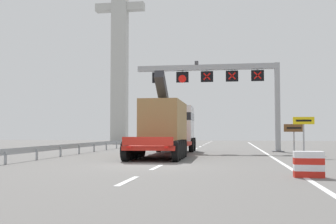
{
  "coord_description": "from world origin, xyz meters",
  "views": [
    {
      "loc": [
        3.7,
        -18.72,
        1.57
      ],
      "look_at": [
        -0.8,
        10.14,
        3.01
      ],
      "focal_mm": 43.49,
      "sensor_mm": 36.0,
      "label": 1
    }
  ],
  "objects_px": {
    "overhead_lane_gantry": "(225,80)",
    "bridge_pylon_distant": "(120,31)",
    "heavy_haul_truck_red": "(169,126)",
    "tourist_info_sign_brown": "(294,132)",
    "crash_barrier_striped": "(309,164)",
    "exit_sign_yellow": "(304,127)"
  },
  "relations": [
    {
      "from": "exit_sign_yellow",
      "to": "tourist_info_sign_brown",
      "type": "height_order",
      "value": "exit_sign_yellow"
    },
    {
      "from": "exit_sign_yellow",
      "to": "tourist_info_sign_brown",
      "type": "bearing_deg",
      "value": 92.29
    },
    {
      "from": "tourist_info_sign_brown",
      "to": "exit_sign_yellow",
      "type": "bearing_deg",
      "value": -87.71
    },
    {
      "from": "tourist_info_sign_brown",
      "to": "crash_barrier_striped",
      "type": "distance_m",
      "value": 14.87
    },
    {
      "from": "exit_sign_yellow",
      "to": "heavy_haul_truck_red",
      "type": "bearing_deg",
      "value": 166.06
    },
    {
      "from": "heavy_haul_truck_red",
      "to": "bridge_pylon_distant",
      "type": "distance_m",
      "value": 48.54
    },
    {
      "from": "overhead_lane_gantry",
      "to": "bridge_pylon_distant",
      "type": "height_order",
      "value": "bridge_pylon_distant"
    },
    {
      "from": "bridge_pylon_distant",
      "to": "exit_sign_yellow",
      "type": "bearing_deg",
      "value": -61.28
    },
    {
      "from": "overhead_lane_gantry",
      "to": "heavy_haul_truck_red",
      "type": "bearing_deg",
      "value": -129.13
    },
    {
      "from": "exit_sign_yellow",
      "to": "tourist_info_sign_brown",
      "type": "xyz_separation_m",
      "value": [
        -0.12,
        3.12,
        -0.27
      ]
    },
    {
      "from": "overhead_lane_gantry",
      "to": "exit_sign_yellow",
      "type": "bearing_deg",
      "value": -54.53
    },
    {
      "from": "heavy_haul_truck_red",
      "to": "crash_barrier_striped",
      "type": "bearing_deg",
      "value": -63.14
    },
    {
      "from": "exit_sign_yellow",
      "to": "bridge_pylon_distant",
      "type": "xyz_separation_m",
      "value": [
        -24.38,
        44.49,
        18.11
      ]
    },
    {
      "from": "exit_sign_yellow",
      "to": "tourist_info_sign_brown",
      "type": "relative_size",
      "value": 1.18
    },
    {
      "from": "overhead_lane_gantry",
      "to": "bridge_pylon_distant",
      "type": "bearing_deg",
      "value": 117.36
    },
    {
      "from": "crash_barrier_striped",
      "to": "bridge_pylon_distant",
      "type": "relative_size",
      "value": 0.03
    },
    {
      "from": "tourist_info_sign_brown",
      "to": "overhead_lane_gantry",
      "type": "bearing_deg",
      "value": 141.66
    },
    {
      "from": "overhead_lane_gantry",
      "to": "bridge_pylon_distant",
      "type": "relative_size",
      "value": 0.3
    },
    {
      "from": "overhead_lane_gantry",
      "to": "exit_sign_yellow",
      "type": "distance_m",
      "value": 9.37
    },
    {
      "from": "heavy_haul_truck_red",
      "to": "tourist_info_sign_brown",
      "type": "distance_m",
      "value": 8.74
    },
    {
      "from": "overhead_lane_gantry",
      "to": "exit_sign_yellow",
      "type": "height_order",
      "value": "overhead_lane_gantry"
    },
    {
      "from": "overhead_lane_gantry",
      "to": "tourist_info_sign_brown",
      "type": "distance_m",
      "value": 7.42
    }
  ]
}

